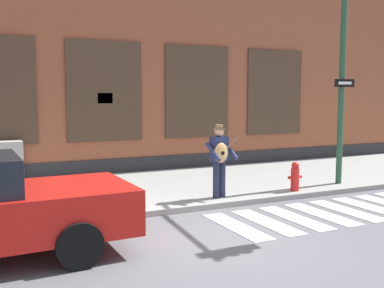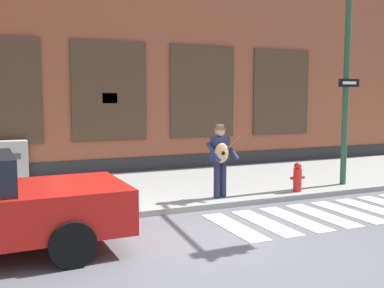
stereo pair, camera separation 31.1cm
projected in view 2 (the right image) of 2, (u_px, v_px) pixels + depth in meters
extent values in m
plane|color=#56565B|center=(203.00, 240.00, 7.45)|extent=(160.00, 160.00, 0.00)
cube|color=gray|center=(133.00, 190.00, 11.18)|extent=(28.00, 4.74, 0.12)
cube|color=brown|center=(95.00, 71.00, 14.84)|extent=(28.00, 4.00, 6.44)
cube|color=#28282B|center=(111.00, 168.00, 13.30)|extent=(28.00, 0.04, 0.55)
cube|color=#473323|center=(110.00, 91.00, 13.06)|extent=(2.21, 0.06, 2.90)
cube|color=black|center=(110.00, 91.00, 13.05)|extent=(2.09, 0.03, 2.78)
cube|color=#473323|center=(203.00, 92.00, 14.25)|extent=(2.21, 0.06, 2.90)
cube|color=black|center=(203.00, 92.00, 14.25)|extent=(2.09, 0.03, 2.78)
cube|color=#473323|center=(281.00, 92.00, 15.45)|extent=(2.21, 0.06, 2.90)
cube|color=black|center=(281.00, 92.00, 15.44)|extent=(2.09, 0.03, 2.78)
cube|color=yellow|center=(110.00, 98.00, 13.06)|extent=(0.44, 0.02, 0.30)
cube|color=silver|center=(234.00, 227.00, 8.18)|extent=(0.42, 1.90, 0.01)
cube|color=silver|center=(265.00, 223.00, 8.44)|extent=(0.42, 1.90, 0.01)
cube|color=silver|center=(294.00, 219.00, 8.71)|extent=(0.42, 1.90, 0.01)
cube|color=silver|center=(322.00, 215.00, 8.98)|extent=(0.42, 1.90, 0.01)
cube|color=silver|center=(348.00, 212.00, 9.24)|extent=(0.42, 1.90, 0.01)
cube|color=silver|center=(372.00, 209.00, 9.51)|extent=(0.42, 1.90, 0.01)
cube|color=silver|center=(110.00, 190.00, 7.87)|extent=(0.07, 0.24, 0.12)
cube|color=silver|center=(129.00, 204.00, 6.85)|extent=(0.07, 0.24, 0.12)
cylinder|color=black|center=(53.00, 214.00, 7.80)|extent=(0.67, 0.26, 0.66)
cylinder|color=black|center=(72.00, 244.00, 6.22)|extent=(0.67, 0.26, 0.66)
cylinder|color=#1E233D|center=(223.00, 179.00, 10.09)|extent=(0.15, 0.15, 0.82)
cylinder|color=#1E233D|center=(217.00, 180.00, 9.97)|extent=(0.15, 0.15, 0.82)
cube|color=navy|center=(220.00, 149.00, 9.97)|extent=(0.41, 0.27, 0.55)
sphere|color=tan|center=(220.00, 132.00, 9.93)|extent=(0.22, 0.22, 0.22)
cylinder|color=olive|center=(220.00, 129.00, 9.92)|extent=(0.27, 0.28, 0.02)
cylinder|color=olive|center=(220.00, 127.00, 9.92)|extent=(0.18, 0.18, 0.09)
cylinder|color=navy|center=(231.00, 150.00, 10.01)|extent=(0.16, 0.52, 0.39)
cylinder|color=navy|center=(214.00, 152.00, 9.76)|extent=(0.16, 0.52, 0.39)
ellipsoid|color=tan|center=(222.00, 153.00, 9.78)|extent=(0.37, 0.17, 0.44)
cylinder|color=black|center=(223.00, 153.00, 9.73)|extent=(0.09, 0.02, 0.09)
cylinder|color=brown|center=(232.00, 144.00, 9.88)|extent=(0.47, 0.10, 0.34)
cylinder|color=#234C33|center=(346.00, 77.00, 11.35)|extent=(0.15, 0.15, 5.51)
cube|color=black|center=(349.00, 83.00, 11.26)|extent=(0.60, 0.08, 0.20)
cube|color=white|center=(349.00, 83.00, 11.24)|extent=(0.40, 0.04, 0.07)
cube|color=#ADADA8|center=(9.00, 162.00, 11.76)|extent=(0.92, 0.51, 1.11)
cube|color=#4C4C4C|center=(9.00, 157.00, 11.50)|extent=(0.55, 0.02, 0.16)
cylinder|color=red|center=(297.00, 180.00, 10.69)|extent=(0.20, 0.20, 0.55)
sphere|color=red|center=(298.00, 166.00, 10.66)|extent=(0.18, 0.18, 0.18)
cylinder|color=red|center=(293.00, 178.00, 10.63)|extent=(0.10, 0.07, 0.07)
cylinder|color=red|center=(302.00, 177.00, 10.74)|extent=(0.10, 0.07, 0.07)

